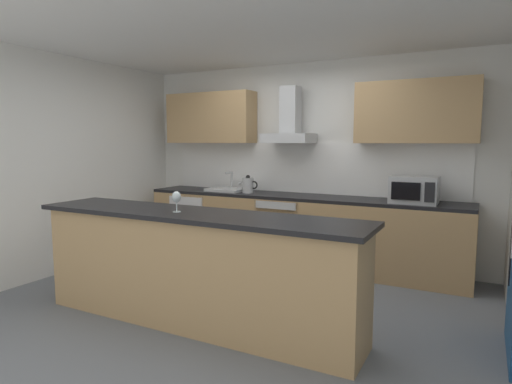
% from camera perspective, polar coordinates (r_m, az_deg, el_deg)
% --- Properties ---
extents(ground, '(5.72, 4.48, 0.02)m').
position_cam_1_polar(ground, '(4.52, -1.99, -13.97)').
color(ground, slate).
extents(ceiling, '(5.72, 4.48, 0.02)m').
position_cam_1_polar(ceiling, '(4.35, -2.13, 20.32)').
color(ceiling, white).
extents(wall_back, '(5.72, 0.12, 2.60)m').
position_cam_1_polar(wall_back, '(5.87, 6.74, 3.86)').
color(wall_back, white).
rests_on(wall_back, ground).
extents(wall_left, '(0.12, 4.48, 2.60)m').
position_cam_1_polar(wall_left, '(5.83, -23.20, 3.35)').
color(wall_left, white).
rests_on(wall_left, ground).
extents(backsplash_tile, '(4.01, 0.02, 0.66)m').
position_cam_1_polar(backsplash_tile, '(5.80, 6.48, 3.14)').
color(backsplash_tile, white).
extents(counter_back, '(4.15, 0.60, 0.90)m').
position_cam_1_polar(counter_back, '(5.62, 5.23, -4.98)').
color(counter_back, tan).
rests_on(counter_back, ground).
extents(counter_island, '(3.05, 0.64, 0.98)m').
position_cam_1_polar(counter_island, '(3.83, -8.10, -9.85)').
color(counter_island, tan).
rests_on(counter_island, ground).
extents(upper_cabinets, '(4.10, 0.32, 0.70)m').
position_cam_1_polar(upper_cabinets, '(5.66, 5.98, 9.95)').
color(upper_cabinets, tan).
extents(oven, '(0.60, 0.62, 0.80)m').
position_cam_1_polar(oven, '(5.65, 3.77, -4.80)').
color(oven, slate).
rests_on(oven, ground).
extents(refrigerator, '(0.58, 0.60, 0.85)m').
position_cam_1_polar(refrigerator, '(6.32, -7.64, -3.94)').
color(refrigerator, white).
rests_on(refrigerator, ground).
extents(microwave, '(0.50, 0.38, 0.30)m').
position_cam_1_polar(microwave, '(5.11, 20.00, 0.28)').
color(microwave, '#B7BABC').
rests_on(microwave, counter_back).
extents(sink, '(0.50, 0.40, 0.26)m').
position_cam_1_polar(sink, '(5.99, -3.79, 0.38)').
color(sink, silver).
rests_on(sink, counter_back).
extents(kettle, '(0.29, 0.15, 0.24)m').
position_cam_1_polar(kettle, '(5.77, -1.05, 0.92)').
color(kettle, '#B7BABC').
rests_on(kettle, counter_back).
extents(range_hood, '(0.62, 0.45, 0.72)m').
position_cam_1_polar(range_hood, '(5.66, 4.42, 8.71)').
color(range_hood, '#B7BABC').
extents(wine_glass, '(0.08, 0.08, 0.18)m').
position_cam_1_polar(wine_glass, '(3.74, -10.38, -0.74)').
color(wine_glass, silver).
rests_on(wine_glass, counter_island).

